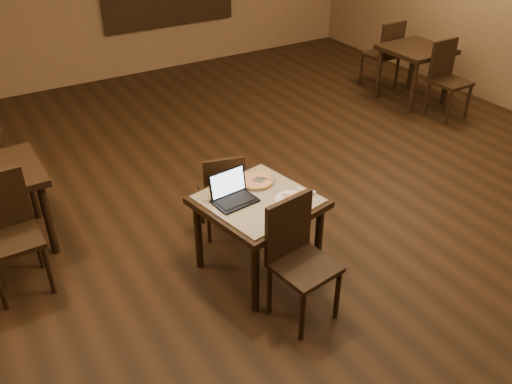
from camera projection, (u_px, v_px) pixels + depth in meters
ground at (318, 205)px, 5.89m from camera, size 10.00×10.00×0.00m
tiled_table at (258, 208)px, 4.66m from camera, size 1.08×1.08×0.76m
chair_main_near at (297, 253)px, 4.25m from camera, size 0.51×0.51×1.04m
chair_main_far at (223, 191)px, 5.18m from camera, size 0.48×0.48×0.91m
laptop at (231, 193)px, 4.56m from camera, size 0.38×0.31×0.24m
plate at (292, 200)px, 4.57m from camera, size 0.28×0.28×0.02m
pizza_slice at (292, 198)px, 4.56m from camera, size 0.27×0.27×0.02m
pizza_pan at (256, 182)px, 4.83m from camera, size 0.35×0.35×0.01m
pizza_whole at (256, 180)px, 4.82m from camera, size 0.32×0.32×0.02m
spatula at (259, 180)px, 4.81m from camera, size 0.19×0.24×0.01m
napkin_roll at (306, 191)px, 4.67m from camera, size 0.13×0.15×0.04m
other_table_a at (415, 57)px, 8.03m from camera, size 0.90×0.90×0.83m
other_table_a_chair_near at (447, 75)px, 7.62m from camera, size 0.47×0.47×1.07m
other_table_a_chair_far at (386, 51)px, 8.53m from camera, size 0.47×0.47×1.07m
other_table_b_chair_near at (8, 227)px, 4.54m from camera, size 0.46×0.46×1.06m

